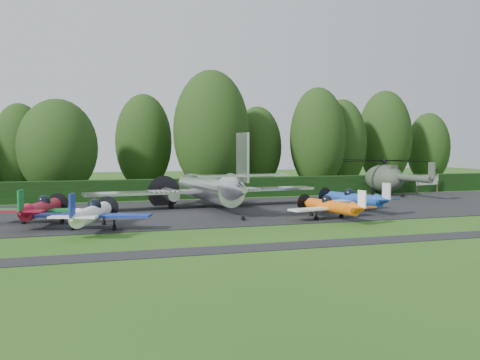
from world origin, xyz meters
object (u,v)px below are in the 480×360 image
object	(u,v)px
helicopter	(384,176)
light_plane_red	(41,208)
sign_board	(427,181)
transport_plane	(209,188)
light_plane_orange	(331,206)
light_plane_blue	(354,199)
light_plane_white	(92,214)

from	to	relation	value
helicopter	light_plane_red	bearing A→B (deg)	-157.63
helicopter	sign_board	bearing A→B (deg)	12.32
transport_plane	light_plane_orange	world-z (taller)	transport_plane
light_plane_red	helicopter	distance (m)	36.35
transport_plane	light_plane_blue	size ratio (longest dim) A/B	2.85
light_plane_white	light_plane_orange	bearing A→B (deg)	-18.55
light_plane_blue	helicopter	bearing A→B (deg)	65.60
light_plane_red	sign_board	world-z (taller)	light_plane_red
light_plane_red	light_plane_orange	distance (m)	19.96
light_plane_white	sign_board	world-z (taller)	light_plane_white
transport_plane	light_plane_orange	bearing A→B (deg)	-48.42
light_plane_red	helicopter	xyz separation A→B (m)	(34.19, 12.30, 0.94)
helicopter	sign_board	size ratio (longest dim) A/B	3.92
light_plane_red	light_plane_orange	bearing A→B (deg)	-27.37
light_plane_white	sign_board	xyz separation A→B (m)	(37.36, 17.29, 0.22)
light_plane_white	helicopter	world-z (taller)	helicopter
light_plane_white	light_plane_blue	distance (m)	20.72
light_plane_orange	light_plane_red	bearing A→B (deg)	-177.56
light_plane_blue	sign_board	world-z (taller)	light_plane_blue
light_plane_red	light_plane_blue	bearing A→B (deg)	-16.77
transport_plane	light_plane_blue	distance (m)	11.85
light_plane_red	sign_board	bearing A→B (deg)	1.73
transport_plane	sign_board	distance (m)	28.81
light_plane_orange	helicopter	distance (m)	21.71
light_plane_red	light_plane_blue	xyz separation A→B (m)	(23.49, -0.09, -0.05)
transport_plane	light_plane_white	world-z (taller)	transport_plane
light_plane_white	helicopter	bearing A→B (deg)	8.43
light_plane_orange	sign_board	world-z (taller)	light_plane_orange
light_plane_red	helicopter	size ratio (longest dim) A/B	0.53
transport_plane	light_plane_orange	xyz separation A→B (m)	(6.72, -8.89, -0.80)
transport_plane	sign_board	size ratio (longest dim) A/B	5.65
sign_board	light_plane_blue	bearing A→B (deg)	-128.72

